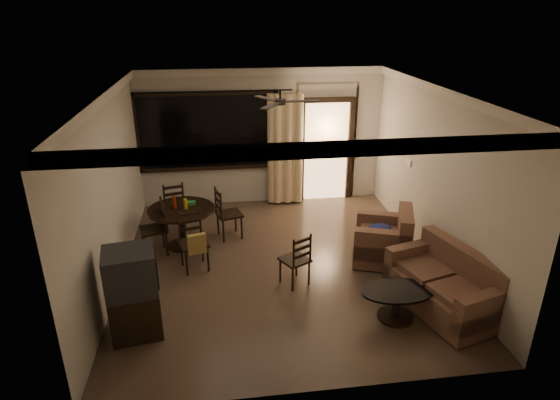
{
  "coord_description": "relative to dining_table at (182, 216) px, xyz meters",
  "views": [
    {
      "loc": [
        -0.9,
        -6.59,
        3.89
      ],
      "look_at": [
        0.03,
        0.2,
        1.06
      ],
      "focal_mm": 30.0,
      "sensor_mm": 36.0,
      "label": 1
    }
  ],
  "objects": [
    {
      "name": "ground",
      "position": [
        1.59,
        -0.89,
        -0.56
      ],
      "size": [
        5.5,
        5.5,
        0.0
      ],
      "primitive_type": "plane",
      "color": "#7F6651",
      "rests_on": "ground"
    },
    {
      "name": "room_shell",
      "position": [
        2.18,
        0.89,
        1.27
      ],
      "size": [
        5.5,
        6.7,
        5.5
      ],
      "color": "beige",
      "rests_on": "ground"
    },
    {
      "name": "dining_table",
      "position": [
        0.0,
        0.0,
        0.0
      ],
      "size": [
        1.13,
        1.13,
        0.93
      ],
      "rotation": [
        0.0,
        0.0,
        0.27
      ],
      "color": "black",
      "rests_on": "ground"
    },
    {
      "name": "dining_chair_west",
      "position": [
        -0.45,
        -0.23,
        -0.28
      ],
      "size": [
        0.52,
        0.52,
        0.95
      ],
      "rotation": [
        0.0,
        0.0,
        -1.3
      ],
      "color": "black",
      "rests_on": "ground"
    },
    {
      "name": "dining_chair_east",
      "position": [
        0.8,
        0.22,
        -0.28
      ],
      "size": [
        0.52,
        0.52,
        0.95
      ],
      "rotation": [
        0.0,
        0.0,
        1.84
      ],
      "color": "black",
      "rests_on": "ground"
    },
    {
      "name": "dining_chair_south",
      "position": [
        0.23,
        -0.83,
        -0.26
      ],
      "size": [
        0.52,
        0.56,
        0.95
      ],
      "rotation": [
        0.0,
        0.0,
        0.27
      ],
      "color": "black",
      "rests_on": "ground"
    },
    {
      "name": "dining_chair_north",
      "position": [
        -0.21,
        0.76,
        -0.28
      ],
      "size": [
        0.52,
        0.52,
        0.95
      ],
      "rotation": [
        0.0,
        0.0,
        3.41
      ],
      "color": "black",
      "rests_on": "ground"
    },
    {
      "name": "tv_cabinet",
      "position": [
        -0.46,
        -2.34,
        0.03
      ],
      "size": [
        0.71,
        0.65,
        1.18
      ],
      "rotation": [
        0.0,
        0.0,
        0.17
      ],
      "color": "black",
      "rests_on": "ground"
    },
    {
      "name": "sofa",
      "position": [
        3.7,
        -2.35,
        -0.22
      ],
      "size": [
        1.24,
        1.75,
        0.84
      ],
      "rotation": [
        0.0,
        0.0,
        0.28
      ],
      "color": "#41231E",
      "rests_on": "ground"
    },
    {
      "name": "armchair",
      "position": [
        3.31,
        -0.98,
        -0.19
      ],
      "size": [
        1.12,
        1.12,
        0.88
      ],
      "rotation": [
        0.0,
        0.0,
        -0.34
      ],
      "color": "#41231E",
      "rests_on": "ground"
    },
    {
      "name": "coffee_table",
      "position": [
        2.94,
        -2.49,
        -0.27
      ],
      "size": [
        1.0,
        0.6,
        0.44
      ],
      "rotation": [
        0.0,
        0.0,
        -0.19
      ],
      "color": "black",
      "rests_on": "ground"
    },
    {
      "name": "side_chair",
      "position": [
        1.73,
        -1.48,
        -0.3
      ],
      "size": [
        0.52,
        0.52,
        0.86
      ],
      "rotation": [
        0.0,
        0.0,
        3.63
      ],
      "color": "black",
      "rests_on": "ground"
    }
  ]
}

